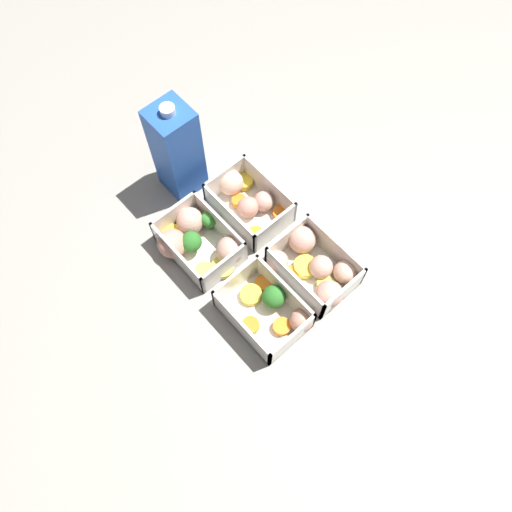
% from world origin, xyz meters
% --- Properties ---
extents(ground_plane, '(4.00, 4.00, 0.00)m').
position_xyz_m(ground_plane, '(0.00, 0.00, 0.00)').
color(ground_plane, gray).
extents(container_near_left, '(0.16, 0.12, 0.06)m').
position_xyz_m(container_near_left, '(-0.09, -0.06, 0.03)').
color(container_near_left, silver).
rests_on(container_near_left, ground_plane).
extents(container_near_right, '(0.15, 0.11, 0.06)m').
position_xyz_m(container_near_right, '(0.09, -0.05, 0.02)').
color(container_near_right, silver).
rests_on(container_near_right, ground_plane).
extents(container_far_left, '(0.16, 0.10, 0.06)m').
position_xyz_m(container_far_left, '(-0.09, 0.06, 0.02)').
color(container_far_left, silver).
rests_on(container_far_left, ground_plane).
extents(container_far_right, '(0.17, 0.12, 0.06)m').
position_xyz_m(container_far_right, '(0.08, 0.06, 0.02)').
color(container_far_right, silver).
rests_on(container_far_right, ground_plane).
extents(juice_carton, '(0.07, 0.07, 0.20)m').
position_xyz_m(juice_carton, '(-0.21, 0.01, 0.10)').
color(juice_carton, blue).
rests_on(juice_carton, ground_plane).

